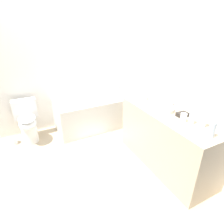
% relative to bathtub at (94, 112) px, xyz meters
% --- Properties ---
extents(ground_plane, '(3.83, 3.83, 0.00)m').
position_rel_bathtub_xyz_m(ground_plane, '(-0.62, -0.98, -0.32)').
color(ground_plane, tan).
extents(wall_back_tiled, '(3.23, 0.10, 2.33)m').
position_rel_bathtub_xyz_m(wall_back_tiled, '(-0.62, 0.41, 0.85)').
color(wall_back_tiled, white).
rests_on(wall_back_tiled, ground_plane).
extents(wall_right_mirror, '(0.10, 3.08, 2.33)m').
position_rel_bathtub_xyz_m(wall_right_mirror, '(0.84, -0.98, 0.85)').
color(wall_right_mirror, white).
rests_on(wall_right_mirror, ground_plane).
extents(bathtub, '(1.41, 0.71, 1.30)m').
position_rel_bathtub_xyz_m(bathtub, '(0.00, 0.00, 0.00)').
color(bathtub, silver).
rests_on(bathtub, ground_plane).
extents(toilet, '(0.38, 0.52, 0.73)m').
position_rel_bathtub_xyz_m(toilet, '(-1.19, 0.04, 0.05)').
color(toilet, white).
rests_on(toilet, ground_plane).
extents(vanity_counter, '(0.57, 1.48, 0.83)m').
position_rel_bathtub_xyz_m(vanity_counter, '(0.50, -1.49, 0.10)').
color(vanity_counter, tan).
rests_on(vanity_counter, ground_plane).
extents(sink_basin, '(0.29, 0.29, 0.05)m').
position_rel_bathtub_xyz_m(sink_basin, '(0.46, -1.38, 0.54)').
color(sink_basin, white).
rests_on(sink_basin, vanity_counter).
extents(sink_faucet, '(0.10, 0.15, 0.08)m').
position_rel_bathtub_xyz_m(sink_faucet, '(0.64, -1.38, 0.54)').
color(sink_faucet, silver).
rests_on(sink_faucet, vanity_counter).
extents(water_bottle_0, '(0.06, 0.06, 0.24)m').
position_rel_bathtub_xyz_m(water_bottle_0, '(0.54, -1.02, 0.62)').
color(water_bottle_0, silver).
rests_on(water_bottle_0, vanity_counter).
extents(water_bottle_1, '(0.06, 0.06, 0.19)m').
position_rel_bathtub_xyz_m(water_bottle_1, '(0.46, -2.11, 0.60)').
color(water_bottle_1, silver).
rests_on(water_bottle_1, vanity_counter).
extents(water_bottle_2, '(0.07, 0.07, 0.21)m').
position_rel_bathtub_xyz_m(water_bottle_2, '(0.55, -1.93, 0.61)').
color(water_bottle_2, silver).
rests_on(water_bottle_2, vanity_counter).
extents(water_bottle_3, '(0.07, 0.07, 0.18)m').
position_rel_bathtub_xyz_m(water_bottle_3, '(0.50, -1.82, 0.59)').
color(water_bottle_3, silver).
rests_on(water_bottle_3, vanity_counter).
extents(water_bottle_4, '(0.07, 0.07, 0.20)m').
position_rel_bathtub_xyz_m(water_bottle_4, '(0.48, -1.15, 0.60)').
color(water_bottle_4, silver).
rests_on(water_bottle_4, vanity_counter).
extents(drinking_glass_0, '(0.08, 0.08, 0.10)m').
position_rel_bathtub_xyz_m(drinking_glass_0, '(0.54, -0.87, 0.56)').
color(drinking_glass_0, white).
rests_on(drinking_glass_0, vanity_counter).
extents(drinking_glass_1, '(0.07, 0.07, 0.10)m').
position_rel_bathtub_xyz_m(drinking_glass_1, '(0.46, -1.73, 0.56)').
color(drinking_glass_1, white).
rests_on(drinking_glass_1, vanity_counter).
extents(drinking_glass_2, '(0.06, 0.06, 0.09)m').
position_rel_bathtub_xyz_m(drinking_glass_2, '(0.47, -0.96, 0.56)').
color(drinking_glass_2, white).
rests_on(drinking_glass_2, vanity_counter).
extents(amenity_basket, '(0.14, 0.10, 0.05)m').
position_rel_bathtub_xyz_m(amenity_basket, '(0.55, -1.63, 0.53)').
color(amenity_basket, '#2D2823').
rests_on(amenity_basket, vanity_counter).
extents(soap_dish, '(0.09, 0.06, 0.02)m').
position_rel_bathtub_xyz_m(soap_dish, '(0.48, -2.00, 0.52)').
color(soap_dish, white).
rests_on(soap_dish, vanity_counter).
extents(bath_mat, '(0.61, 0.36, 0.01)m').
position_rel_bathtub_xyz_m(bath_mat, '(-0.17, -0.58, -0.31)').
color(bath_mat, white).
rests_on(bath_mat, ground_plane).
extents(toilet_paper_roll, '(0.11, 0.11, 0.11)m').
position_rel_bathtub_xyz_m(toilet_paper_roll, '(-1.46, 0.05, -0.26)').
color(toilet_paper_roll, white).
rests_on(toilet_paper_roll, ground_plane).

